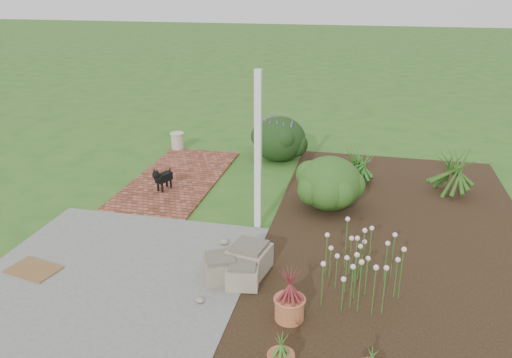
% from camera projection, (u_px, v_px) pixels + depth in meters
% --- Properties ---
extents(ground, '(80.00, 80.00, 0.00)m').
position_uv_depth(ground, '(238.00, 228.00, 7.95)').
color(ground, '#2B5E1D').
rests_on(ground, ground).
extents(concrete_patio, '(3.50, 3.50, 0.04)m').
position_uv_depth(concrete_patio, '(114.00, 276.00, 6.61)').
color(concrete_patio, slate).
rests_on(concrete_patio, ground).
extents(brick_path, '(1.60, 3.50, 0.04)m').
position_uv_depth(brick_path, '(178.00, 178.00, 9.88)').
color(brick_path, brown).
rests_on(brick_path, ground).
extents(garden_bed, '(4.00, 7.00, 0.03)m').
position_uv_depth(garden_bed, '(399.00, 229.00, 7.88)').
color(garden_bed, black).
rests_on(garden_bed, ground).
extents(veranda_post, '(0.10, 0.10, 2.50)m').
position_uv_depth(veranda_post, '(258.00, 153.00, 7.51)').
color(veranda_post, white).
rests_on(veranda_post, ground).
extents(stone_trough_near, '(0.45, 0.45, 0.27)m').
position_uv_depth(stone_trough_near, '(243.00, 275.00, 6.35)').
color(stone_trough_near, gray).
rests_on(stone_trough_near, concrete_patio).
extents(stone_trough_mid, '(0.58, 0.58, 0.33)m').
position_uv_depth(stone_trough_mid, '(249.00, 259.00, 6.66)').
color(stone_trough_mid, gray).
rests_on(stone_trough_mid, concrete_patio).
extents(stone_trough_far, '(0.56, 0.56, 0.28)m').
position_uv_depth(stone_trough_far, '(221.00, 269.00, 6.48)').
color(stone_trough_far, '#736E57').
rests_on(stone_trough_far, concrete_patio).
extents(coir_doormat, '(0.75, 0.56, 0.02)m').
position_uv_depth(coir_doormat, '(34.00, 269.00, 6.71)').
color(coir_doormat, brown).
rests_on(coir_doormat, concrete_patio).
extents(black_dog, '(0.26, 0.48, 0.43)m').
position_uv_depth(black_dog, '(162.00, 177.00, 9.19)').
color(black_dog, black).
rests_on(black_dog, brick_path).
extents(cream_ceramic_urn, '(0.33, 0.33, 0.37)m').
position_uv_depth(cream_ceramic_urn, '(177.00, 141.00, 11.50)').
color(cream_ceramic_urn, '#BFB29E').
rests_on(cream_ceramic_urn, brick_path).
extents(evergreen_shrub, '(1.21, 1.21, 0.92)m').
position_uv_depth(evergreen_shrub, '(330.00, 182.00, 8.46)').
color(evergreen_shrub, '#0D3F0F').
rests_on(evergreen_shrub, garden_bed).
extents(agapanthus_clump_back, '(1.48, 1.48, 1.02)m').
position_uv_depth(agapanthus_clump_back, '(454.00, 167.00, 8.99)').
color(agapanthus_clump_back, '#0E3610').
rests_on(agapanthus_clump_back, garden_bed).
extents(agapanthus_clump_front, '(0.90, 0.90, 0.79)m').
position_uv_depth(agapanthus_clump_front, '(359.00, 162.00, 9.58)').
color(agapanthus_clump_front, '#0D4016').
rests_on(agapanthus_clump_front, garden_bed).
extents(pink_flower_patch, '(1.14, 1.14, 0.73)m').
position_uv_depth(pink_flower_patch, '(362.00, 265.00, 6.17)').
color(pink_flower_patch, '#113D0F').
rests_on(pink_flower_patch, garden_bed).
extents(terracotta_pot_bronze, '(0.43, 0.43, 0.28)m').
position_uv_depth(terracotta_pot_bronze, '(289.00, 309.00, 5.71)').
color(terracotta_pot_bronze, '#B6663D').
rests_on(terracotta_pot_bronze, garden_bed).
extents(purple_flowering_bush, '(1.44, 1.44, 0.98)m').
position_uv_depth(purple_flowering_bush, '(279.00, 138.00, 10.84)').
color(purple_flowering_bush, black).
rests_on(purple_flowering_bush, ground).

